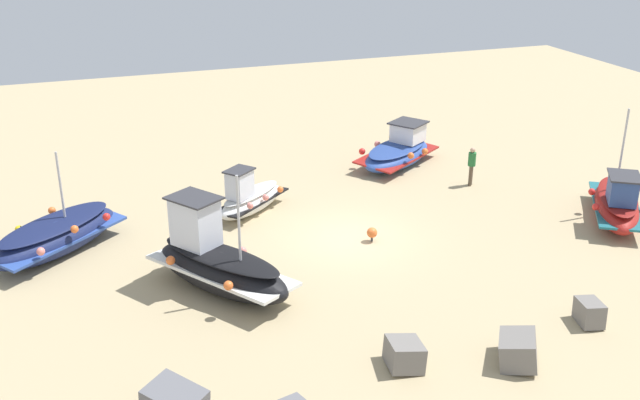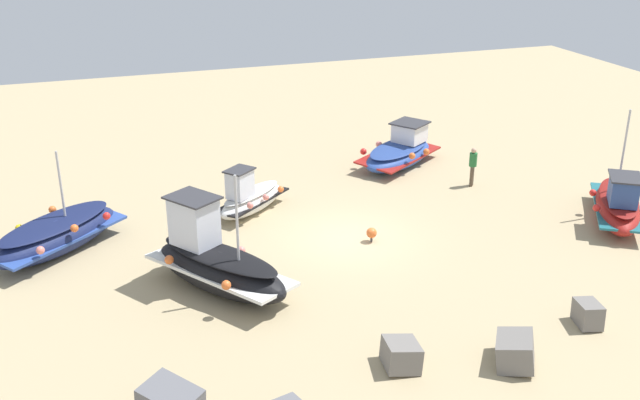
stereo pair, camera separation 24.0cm
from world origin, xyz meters
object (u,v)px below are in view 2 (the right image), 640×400
object	(u,v)px
mooring_buoy_0	(372,233)
fishing_boat_3	(618,204)
fishing_boat_0	(250,198)
fishing_boat_2	(400,152)
fishing_boat_4	(217,263)
fishing_boat_1	(57,234)
person_walking	(473,164)

from	to	relation	value
mooring_buoy_0	fishing_boat_3	bearing A→B (deg)	171.80
fishing_boat_0	fishing_boat_3	xyz separation A→B (m)	(-12.74, 5.27, 0.08)
fishing_boat_2	fishing_boat_4	world-z (taller)	fishing_boat_4
fishing_boat_2	fishing_boat_0	bearing A→B (deg)	167.71
fishing_boat_0	fishing_boat_2	bearing A→B (deg)	162.71
fishing_boat_0	mooring_buoy_0	xyz separation A→B (m)	(-3.40, 3.93, -0.27)
fishing_boat_1	fishing_boat_2	bearing A→B (deg)	156.46
fishing_boat_2	person_walking	distance (m)	3.85
fishing_boat_3	mooring_buoy_0	xyz separation A→B (m)	(9.34, -1.35, -0.35)
fishing_boat_0	person_walking	world-z (taller)	fishing_boat_0
fishing_boat_3	person_walking	xyz separation A→B (m)	(3.28, -4.99, 0.28)
fishing_boat_2	person_walking	xyz separation A→B (m)	(-1.73, 3.42, 0.36)
fishing_boat_4	person_walking	world-z (taller)	fishing_boat_4
fishing_boat_1	fishing_boat_4	bearing A→B (deg)	96.99
fishing_boat_0	person_walking	distance (m)	9.47
fishing_boat_1	fishing_boat_3	world-z (taller)	fishing_boat_3
fishing_boat_3	fishing_boat_4	world-z (taller)	fishing_boat_3
fishing_boat_2	fishing_boat_3	xyz separation A→B (m)	(-5.01, 8.41, 0.07)
fishing_boat_2	fishing_boat_3	distance (m)	9.79
fishing_boat_4	mooring_buoy_0	xyz separation A→B (m)	(-5.81, -1.59, -0.57)
fishing_boat_1	person_walking	world-z (taller)	fishing_boat_1
fishing_boat_3	fishing_boat_4	xyz separation A→B (m)	(15.15, 0.24, 0.22)
fishing_boat_0	fishing_boat_3	world-z (taller)	fishing_boat_3
fishing_boat_1	person_walking	bearing A→B (deg)	143.28
fishing_boat_1	person_walking	distance (m)	16.54
fishing_boat_3	fishing_boat_1	bearing A→B (deg)	-67.80
fishing_boat_2	fishing_boat_1	bearing A→B (deg)	161.82
fishing_boat_1	fishing_boat_2	world-z (taller)	fishing_boat_1
fishing_boat_0	mooring_buoy_0	size ratio (longest dim) A/B	6.68
fishing_boat_3	person_walking	world-z (taller)	fishing_boat_3
fishing_boat_2	mooring_buoy_0	xyz separation A→B (m)	(4.33, 7.07, -0.27)
fishing_boat_1	person_walking	xyz separation A→B (m)	(-16.51, -0.87, 0.32)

